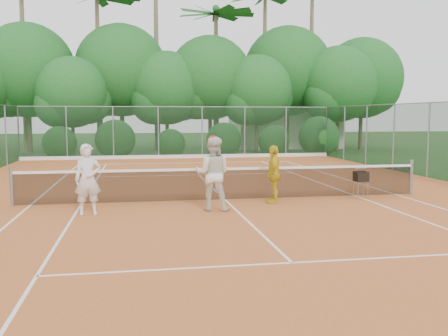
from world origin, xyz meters
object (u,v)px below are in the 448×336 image
(player_yellow, at_px, (274,174))
(player_center_grp, at_px, (213,173))
(player_white, at_px, (88,179))
(ball_hopper, at_px, (361,177))

(player_yellow, bearing_deg, player_center_grp, -56.83)
(player_white, height_order, player_center_grp, player_center_grp)
(player_yellow, height_order, ball_hopper, player_yellow)
(player_yellow, distance_m, ball_hopper, 2.82)
(player_white, distance_m, player_yellow, 5.10)
(player_white, bearing_deg, ball_hopper, -0.47)
(player_center_grp, relative_size, player_yellow, 1.19)
(player_white, height_order, ball_hopper, player_white)
(player_center_grp, distance_m, player_yellow, 2.03)
(player_white, bearing_deg, player_center_grp, -8.27)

